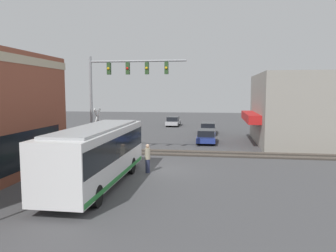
{
  "coord_description": "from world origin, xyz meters",
  "views": [
    {
      "loc": [
        -20.71,
        -3.51,
        5.09
      ],
      "look_at": [
        4.67,
        0.21,
        2.41
      ],
      "focal_mm": 35.0,
      "sensor_mm": 36.0,
      "label": 1
    }
  ],
  "objects_px": {
    "parked_car_silver": "(173,122)",
    "pedestrian_at_crossing": "(117,146)",
    "parked_car_blue": "(206,137)",
    "pedestrian_near_bus": "(148,158)",
    "city_bus": "(97,153)",
    "parked_car_grey": "(208,128)",
    "crossing_signal": "(98,127)"
  },
  "relations": [
    {
      "from": "crossing_signal",
      "to": "parked_car_silver",
      "type": "relative_size",
      "value": 0.85
    },
    {
      "from": "parked_car_blue",
      "to": "parked_car_grey",
      "type": "distance_m",
      "value": 7.22
    },
    {
      "from": "pedestrian_at_crossing",
      "to": "parked_car_grey",
      "type": "bearing_deg",
      "value": -23.16
    },
    {
      "from": "city_bus",
      "to": "pedestrian_near_bus",
      "type": "bearing_deg",
      "value": -33.4
    },
    {
      "from": "parked_car_blue",
      "to": "pedestrian_near_bus",
      "type": "xyz_separation_m",
      "value": [
        -12.77,
        3.3,
        0.3
      ]
    },
    {
      "from": "parked_car_grey",
      "to": "pedestrian_near_bus",
      "type": "height_order",
      "value": "pedestrian_near_bus"
    },
    {
      "from": "parked_car_grey",
      "to": "pedestrian_at_crossing",
      "type": "height_order",
      "value": "pedestrian_at_crossing"
    },
    {
      "from": "city_bus",
      "to": "pedestrian_at_crossing",
      "type": "height_order",
      "value": "city_bus"
    },
    {
      "from": "city_bus",
      "to": "parked_car_blue",
      "type": "relative_size",
      "value": 2.17
    },
    {
      "from": "parked_car_silver",
      "to": "city_bus",
      "type": "bearing_deg",
      "value": 180.0
    },
    {
      "from": "parked_car_silver",
      "to": "pedestrian_at_crossing",
      "type": "relative_size",
      "value": 2.5
    },
    {
      "from": "city_bus",
      "to": "pedestrian_at_crossing",
      "type": "bearing_deg",
      "value": 9.58
    },
    {
      "from": "crossing_signal",
      "to": "parked_car_grey",
      "type": "relative_size",
      "value": 0.79
    },
    {
      "from": "parked_car_blue",
      "to": "pedestrian_near_bus",
      "type": "distance_m",
      "value": 13.19
    },
    {
      "from": "parked_car_blue",
      "to": "parked_car_silver",
      "type": "xyz_separation_m",
      "value": [
        15.74,
        5.4,
        0.02
      ]
    },
    {
      "from": "city_bus",
      "to": "crossing_signal",
      "type": "distance_m",
      "value": 8.99
    },
    {
      "from": "parked_car_blue",
      "to": "pedestrian_near_bus",
      "type": "bearing_deg",
      "value": 165.5
    },
    {
      "from": "crossing_signal",
      "to": "parked_car_blue",
      "type": "distance_m",
      "value": 11.48
    },
    {
      "from": "parked_car_grey",
      "to": "pedestrian_near_bus",
      "type": "bearing_deg",
      "value": 170.61
    },
    {
      "from": "pedestrian_near_bus",
      "to": "crossing_signal",
      "type": "bearing_deg",
      "value": 44.76
    },
    {
      "from": "parked_car_grey",
      "to": "pedestrian_near_bus",
      "type": "distance_m",
      "value": 20.26
    },
    {
      "from": "crossing_signal",
      "to": "parked_car_grey",
      "type": "distance_m",
      "value": 17.1
    },
    {
      "from": "city_bus",
      "to": "parked_car_grey",
      "type": "height_order",
      "value": "city_bus"
    },
    {
      "from": "parked_car_grey",
      "to": "pedestrian_at_crossing",
      "type": "distance_m",
      "value": 16.98
    },
    {
      "from": "city_bus",
      "to": "parked_car_blue",
      "type": "distance_m",
      "value": 16.88
    },
    {
      "from": "city_bus",
      "to": "parked_car_blue",
      "type": "bearing_deg",
      "value": -18.71
    },
    {
      "from": "parked_car_silver",
      "to": "parked_car_blue",
      "type": "bearing_deg",
      "value": -161.07
    },
    {
      "from": "city_bus",
      "to": "parked_car_silver",
      "type": "xyz_separation_m",
      "value": [
        31.69,
        -0.0,
        -1.12
      ]
    },
    {
      "from": "city_bus",
      "to": "parked_car_blue",
      "type": "height_order",
      "value": "city_bus"
    },
    {
      "from": "city_bus",
      "to": "crossing_signal",
      "type": "bearing_deg",
      "value": 20.23
    },
    {
      "from": "crossing_signal",
      "to": "parked_car_silver",
      "type": "xyz_separation_m",
      "value": [
        23.27,
        -3.1,
        -1.64
      ]
    },
    {
      "from": "parked_car_silver",
      "to": "pedestrian_at_crossing",
      "type": "xyz_separation_m",
      "value": [
        -24.13,
        1.28,
        0.27
      ]
    }
  ]
}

